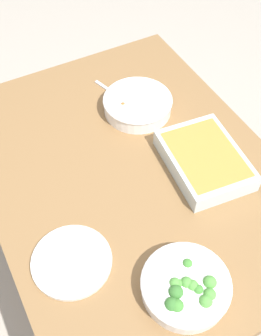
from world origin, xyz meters
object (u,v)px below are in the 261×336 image
at_px(stew_bowl, 138,104).
at_px(side_plate, 72,261).
at_px(baking_dish, 205,159).
at_px(broccoli_bowl, 186,286).
at_px(spoon_by_stew, 116,95).

bearing_deg(stew_bowl, side_plate, -45.21).
height_order(stew_bowl, baking_dish, baking_dish).
height_order(baking_dish, side_plate, baking_dish).
bearing_deg(broccoli_bowl, side_plate, -133.24).
distance_m(broccoli_bowl, baking_dish, 0.43).
xyz_separation_m(side_plate, spoon_by_stew, (-0.54, 0.41, -0.00)).
distance_m(baking_dish, spoon_by_stew, 0.44).
distance_m(baking_dish, side_plate, 0.52).
height_order(stew_bowl, broccoli_bowl, broccoli_bowl).
height_order(stew_bowl, side_plate, stew_bowl).
xyz_separation_m(baking_dish, side_plate, (0.11, -0.50, -0.03)).
relative_size(baking_dish, side_plate, 1.46).
bearing_deg(spoon_by_stew, stew_bowl, 16.98).
bearing_deg(spoon_by_stew, broccoli_bowl, -13.58).
distance_m(side_plate, spoon_by_stew, 0.68).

